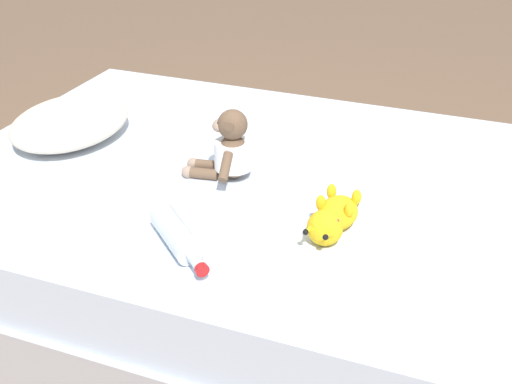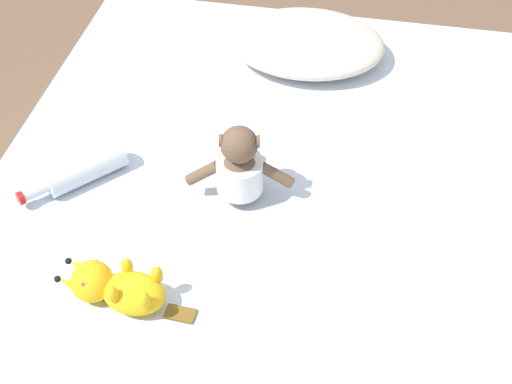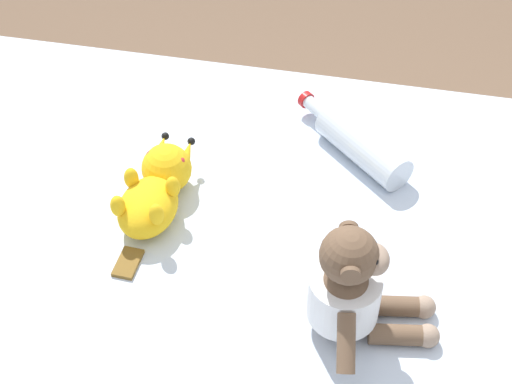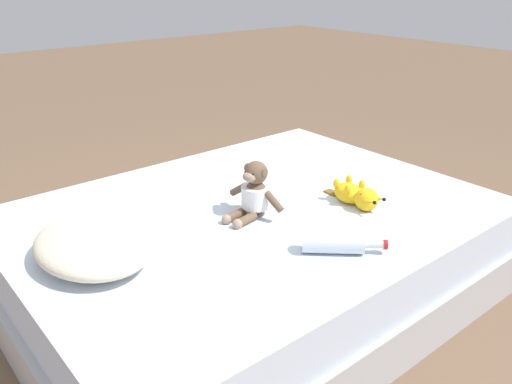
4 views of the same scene
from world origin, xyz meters
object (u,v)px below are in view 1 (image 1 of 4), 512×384
Objects in this scene: plush_monkey at (230,150)px; plush_yellow_creature at (332,218)px; glass_bottle at (177,235)px; bed at (246,227)px; pillow at (70,122)px.

plush_yellow_creature is (-0.21, -0.40, -0.05)m from plush_monkey.
glass_bottle is at bearing -176.29° from plush_monkey.
bed is 7.03× the size of plush_monkey.
pillow reaches higher than plush_yellow_creature.
glass_bottle is at bearing 120.71° from plush_yellow_creature.
pillow is 1.94× the size of glass_bottle.
plush_yellow_creature is 1.25× the size of glass_bottle.
plush_monkey is at bearing 3.71° from glass_bottle.
plush_monkey reaches higher than glass_bottle.
pillow is 1.77× the size of plush_monkey.
plush_monkey is at bearing -96.87° from pillow.
pillow is at bearing 74.91° from plush_yellow_creature.
plush_monkey is at bearing 62.64° from plush_yellow_creature.
bed is at bearing -33.60° from plush_monkey.
pillow is 0.67m from plush_monkey.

